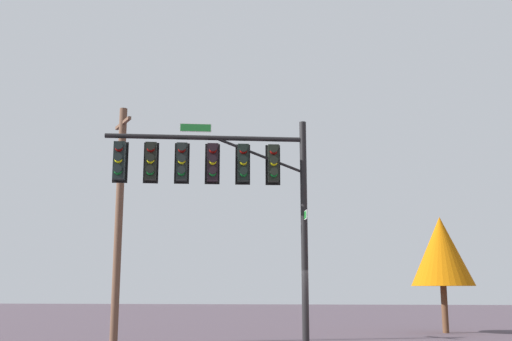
# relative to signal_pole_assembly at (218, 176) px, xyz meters

# --- Properties ---
(signal_pole_assembly) EXTENTS (5.93, 1.85, 6.92)m
(signal_pole_assembly) POSITION_rel_signal_pole_assembly_xyz_m (0.00, 0.00, 0.00)
(signal_pole_assembly) COLOR black
(signal_pole_assembly) RESTS_ON ground_plane
(utility_pole) EXTENTS (1.12, 1.55, 8.98)m
(utility_pole) POSITION_rel_signal_pole_assembly_xyz_m (4.72, -5.15, -0.62)
(utility_pole) COLOR brown
(utility_pole) RESTS_ON ground_plane
(tree_near) EXTENTS (2.87, 2.87, 5.28)m
(tree_near) POSITION_rel_signal_pole_assembly_xyz_m (-8.52, -11.80, -1.56)
(tree_near) COLOR #533422
(tree_near) RESTS_ON ground_plane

